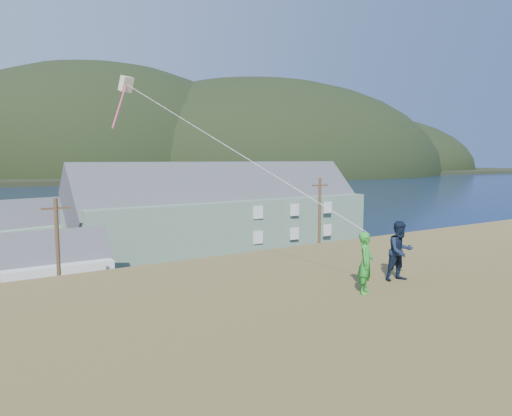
{
  "coord_description": "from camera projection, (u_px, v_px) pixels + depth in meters",
  "views": [
    {
      "loc": [
        -7.18,
        -27.31,
        10.75
      ],
      "look_at": [
        2.43,
        -11.83,
        8.8
      ],
      "focal_mm": 32.0,
      "sensor_mm": 36.0,
      "label": 1
    }
  ],
  "objects": [
    {
      "name": "utility_poles",
      "position": [
        101.0,
        258.0,
        28.4
      ],
      "size": [
        32.33,
        0.24,
        9.55
      ],
      "color": "#47331E",
      "rests_on": "waterfront_lot"
    },
    {
      "name": "kite_flyer_navy",
      "position": [
        400.0,
        251.0,
        13.34
      ],
      "size": [
        0.95,
        0.8,
        1.75
      ],
      "primitive_type": "imported",
      "rotation": [
        0.0,
        0.0,
        -0.17
      ],
      "color": "black",
      "rests_on": "hillside"
    },
    {
      "name": "ground",
      "position": [
        121.0,
        335.0,
        27.99
      ],
      "size": [
        900.0,
        900.0,
        0.0
      ],
      "primitive_type": "plane",
      "color": "#0A1638",
      "rests_on": "ground"
    },
    {
      "name": "waterfront_lot",
      "position": [
        70.0,
        275.0,
        42.34
      ],
      "size": [
        72.0,
        36.0,
        0.12
      ],
      "primitive_type": "cube",
      "color": "#28282B",
      "rests_on": "ground"
    },
    {
      "name": "shed_palegreen_far",
      "position": [
        30.0,
        231.0,
        49.33
      ],
      "size": [
        12.86,
        9.11,
        7.85
      ],
      "rotation": [
        0.0,
        0.0,
        0.24
      ],
      "color": "gray",
      "rests_on": "waterfront_lot"
    },
    {
      "name": "shed_white",
      "position": [
        55.0,
        269.0,
        34.65
      ],
      "size": [
        8.15,
        5.55,
        6.42
      ],
      "rotation": [
        0.0,
        0.0,
        0.02
      ],
      "color": "silver",
      "rests_on": "waterfront_lot"
    },
    {
      "name": "lodge",
      "position": [
        228.0,
        209.0,
        54.08
      ],
      "size": [
        36.26,
        11.64,
        12.61
      ],
      "rotation": [
        0.0,
        0.0,
        0.04
      ],
      "color": "slate",
      "rests_on": "waterfront_lot"
    },
    {
      "name": "grass_strip",
      "position": [
        131.0,
        346.0,
        26.29
      ],
      "size": [
        110.0,
        8.0,
        0.1
      ],
      "primitive_type": "cube",
      "color": "#4C3D19",
      "rests_on": "ground"
    },
    {
      "name": "kite_rig",
      "position": [
        128.0,
        89.0,
        16.62
      ],
      "size": [
        2.49,
        4.65,
        10.55
      ],
      "color": "beige",
      "rests_on": "ground"
    },
    {
      "name": "far_hills",
      "position": [
        54.0,
        173.0,
        282.49
      ],
      "size": [
        760.0,
        265.0,
        143.0
      ],
      "color": "black",
      "rests_on": "ground"
    },
    {
      "name": "kite_flyer_green",
      "position": [
        366.0,
        263.0,
        12.07
      ],
      "size": [
        0.72,
        0.66,
        1.64
      ],
      "primitive_type": "imported",
      "rotation": [
        0.0,
        0.0,
        0.59
      ],
      "color": "green",
      "rests_on": "hillside"
    }
  ]
}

